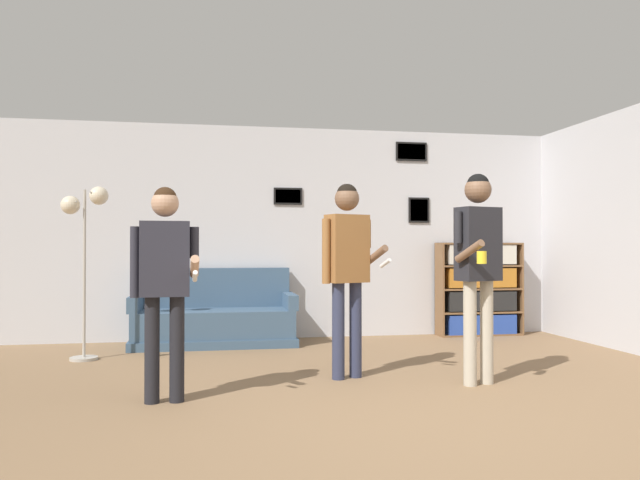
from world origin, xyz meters
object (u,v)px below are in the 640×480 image
Objects in this scene: person_player_foreground_center at (347,258)px; drinking_cup at (485,238)px; floor_lamp at (85,227)px; bookshelf at (479,289)px; person_player_foreground_left at (165,271)px; bottle_on_floor at (150,347)px; couch at (214,320)px; person_watcher_holding_cup at (478,253)px.

drinking_cup is (2.40, 2.36, 0.21)m from person_player_foreground_center.
bookshelf is at bearing 11.82° from floor_lamp.
person_player_foreground_center is (2.47, -1.36, -0.30)m from floor_lamp.
person_player_foreground_left is 5.95× the size of bottle_on_floor.
bottle_on_floor is (-1.81, 1.42, -0.96)m from person_player_foreground_center.
person_player_foreground_center is 6.37× the size of bottle_on_floor.
floor_lamp reaches higher than drinking_cup.
drinking_cup is at bearing 0.10° from bookshelf.
couch is 1.08× the size of person_watcher_holding_cup.
bottle_on_floor is at bearing -131.92° from couch.
person_watcher_holding_cup is at bearing -27.28° from floor_lamp.
person_player_foreground_left is 0.90× the size of person_watcher_holding_cup.
floor_lamp is at bearing 151.13° from person_player_foreground_center.
couch is 2.88m from person_player_foreground_left.
bookshelf is at bearing 65.43° from person_watcher_holding_cup.
couch is 1.02m from bottle_on_floor.
drinking_cup is (4.21, 0.94, 1.17)m from bottle_on_floor.
couch is at bearing -176.77° from bookshelf.
couch is 3.68m from drinking_cup.
bookshelf is 3.13m from person_watcher_holding_cup.
bookshelf is at bearing 45.52° from person_player_foreground_center.
person_player_foreground_left is at bearing -142.96° from drinking_cup.
bookshelf is 0.69× the size of person_watcher_holding_cup.
person_watcher_holding_cup reaches higher than drinking_cup.
drinking_cup reaches higher than couch.
floor_lamp is at bearing -174.96° from bottle_on_floor.
couch is 2.56m from person_player_foreground_center.
person_player_foreground_center is (1.14, -2.17, 0.77)m from couch.
person_player_foreground_left is (-3.85, -2.97, 0.37)m from bookshelf.
bookshelf is at bearing 37.65° from person_player_foreground_left.
drinking_cup is at bearing 3.15° from couch.
floor_lamp is 2.21m from person_player_foreground_left.
person_watcher_holding_cup is (1.03, -0.45, 0.04)m from person_player_foreground_center.
couch is 7.11× the size of bottle_on_floor.
floor_lamp is 15.63× the size of drinking_cup.
person_watcher_holding_cup reaches higher than person_player_foreground_center.
person_player_foreground_left is 4.93m from drinking_cup.
person_watcher_holding_cup is 15.54× the size of drinking_cup.
person_player_foreground_left is 1.65m from person_player_foreground_center.
drinking_cup is (0.09, 0.00, 0.67)m from bookshelf.
floor_lamp is 1.11× the size of person_player_foreground_left.
person_player_foreground_left is (-0.39, -2.77, 0.68)m from couch.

